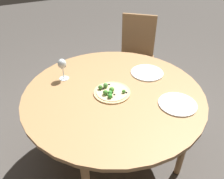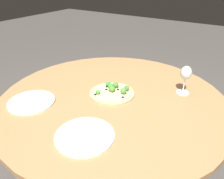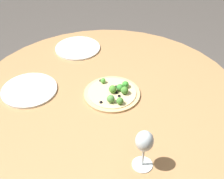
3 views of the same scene
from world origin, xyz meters
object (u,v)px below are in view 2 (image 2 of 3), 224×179
Objects in this scene: wine_glass at (186,74)px; plate_near at (85,136)px; pizza at (113,92)px; plate_far at (31,102)px.

plate_near is at bearing 68.94° from wine_glass.
pizza reaches higher than plate_near.
plate_near is (-0.10, 0.38, -0.01)m from pizza.
pizza is 1.54× the size of wine_glass.
plate_far is at bearing 40.31° from wine_glass.
pizza is at bearing -74.85° from plate_near.
wine_glass reaches higher than plate_near.
pizza reaches higher than plate_far.
plate_near is (0.24, 0.62, -0.12)m from wine_glass.
plate_far is (0.42, -0.06, -0.00)m from plate_near.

